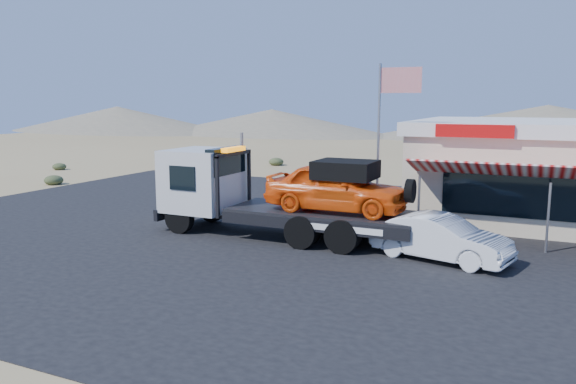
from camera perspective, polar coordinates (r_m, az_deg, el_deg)
name	(u,v)px	position (r m, az deg, el deg)	size (l,w,h in m)	color
ground	(204,241)	(19.25, -8.56, -4.99)	(120.00, 120.00, 0.00)	#927C53
asphalt_lot	(294,229)	(20.85, 0.63, -3.74)	(32.00, 24.00, 0.02)	black
tow_truck	(278,190)	(19.37, -1.00, 0.18)	(9.15, 2.71, 3.06)	black
white_sedan	(441,238)	(17.24, 15.25, -4.53)	(1.42, 4.07, 1.34)	silver
jerky_store	(551,170)	(24.63, 25.14, 2.07)	(10.40, 9.97, 3.90)	beige
flagpole	(385,127)	(20.76, 9.83, 6.54)	(1.55, 0.10, 6.00)	#99999E
desert_scrub	(87,175)	(35.64, -19.75, 1.62)	(26.62, 32.81, 0.69)	#303B20
distant_hills	(378,123)	(73.52, 9.15, 6.97)	(126.00, 48.00, 4.20)	#726B59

